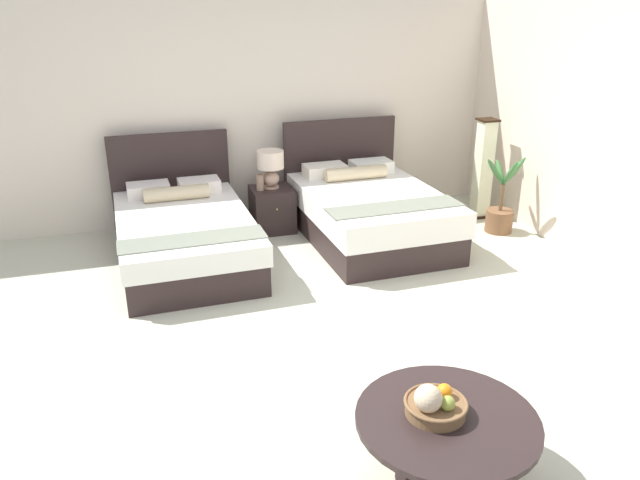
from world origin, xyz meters
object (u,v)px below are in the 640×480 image
Objects in this scene: bed_near_window at (184,233)px; vase at (260,182)px; table_lamp at (271,165)px; nightstand at (272,209)px; fruit_bowl at (434,404)px; coffee_table at (446,432)px; potted_palm at (500,212)px; floor_lamp_corner at (483,169)px; bed_near_corner at (369,211)px.

vase is at bearing 29.73° from bed_near_window.
bed_near_window is 5.09× the size of table_lamp.
bed_near_window is at bearing -150.27° from vase.
table_lamp reaches higher than vase.
bed_near_window is 4.32× the size of nightstand.
table_lamp reaches higher than fruit_bowl.
coffee_table is 4.15m from potted_palm.
coffee_table is (-0.00, -4.16, 0.08)m from nightstand.
vase is (-0.14, -0.04, 0.34)m from nightstand.
vase is 0.52× the size of fruit_bowl.
coffee_table is at bearing -73.76° from bed_near_window.
table_lamp reaches higher than coffee_table.
floor_lamp_corner is at bearing 56.72° from coffee_table.
table_lamp is 2.56m from floor_lamp_corner.
potted_palm is at bearing -18.85° from table_lamp.
floor_lamp_corner reaches higher than fruit_bowl.
bed_near_corner is 2.28× the size of potted_palm.
fruit_bowl is 4.62m from floor_lamp_corner.
fruit_bowl reaches higher than coffee_table.
bed_near_window is 1.05× the size of bed_near_corner.
table_lamp is at bearing 89.07° from fruit_bowl.
floor_lamp_corner is at bearing -7.11° from table_lamp.
fruit_bowl is at bearing 147.47° from coffee_table.
floor_lamp_corner is at bearing 4.24° from bed_near_window.
potted_palm is at bearing -18.43° from nightstand.
bed_near_corner is 3.70m from fruit_bowl.
bed_near_window is at bearing 106.24° from coffee_table.
potted_palm reaches higher than coffee_table.
fruit_bowl is (0.07, -4.07, -0.09)m from vase.
bed_near_window is 3.60m from floor_lamp_corner.
fruit_bowl is at bearing -88.99° from vase.
bed_near_corner is 1.54m from potted_palm.
nightstand is 1.45× the size of fruit_bowl.
bed_near_corner is (2.01, -0.01, 0.03)m from bed_near_window.
potted_palm reaches higher than fruit_bowl.
bed_near_corner is at bearing 74.99° from coffee_table.
nightstand is at bearing 161.57° from potted_palm.
vase is 2.68m from floor_lamp_corner.
floor_lamp_corner is (2.60, 3.82, 0.10)m from fruit_bowl.
nightstand is 4.12m from fruit_bowl.
nightstand reaches higher than coffee_table.
bed_near_window is 11.98× the size of vase.
table_lamp is 0.47× the size of potted_palm.
potted_palm is at bearing 52.38° from fruit_bowl.
coffee_table is at bearing -90.05° from nightstand.
nightstand is 2.60m from potted_palm.
nightstand is 4.16m from coffee_table.
bed_near_window is 1.29m from table_lamp.
floor_lamp_corner is at bearing -6.66° from nightstand.
bed_near_corner is 1.25m from vase.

